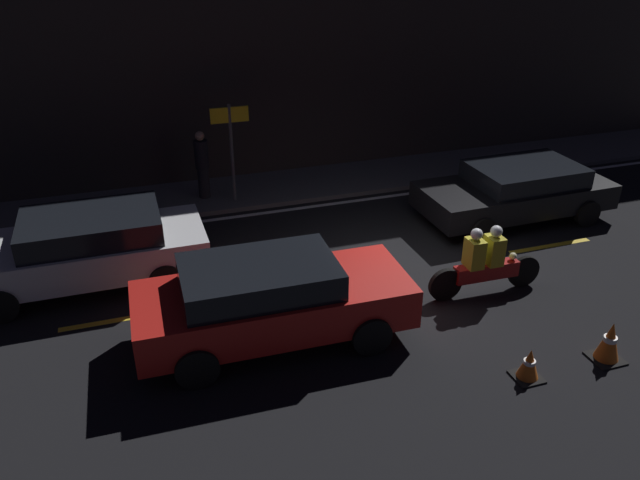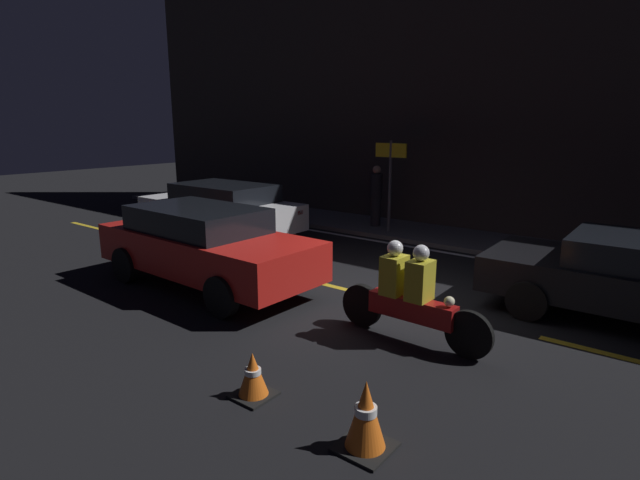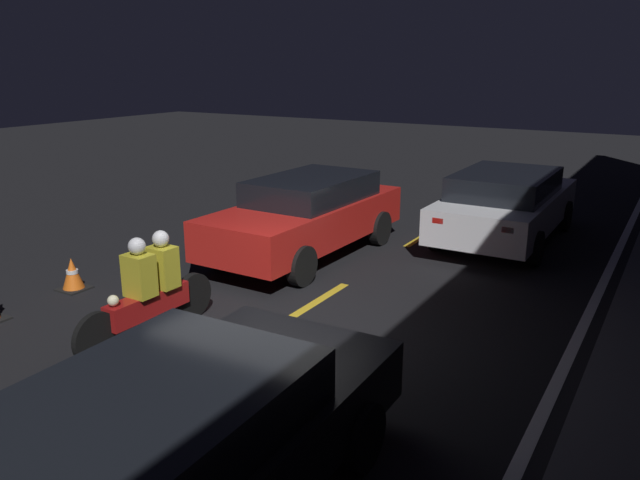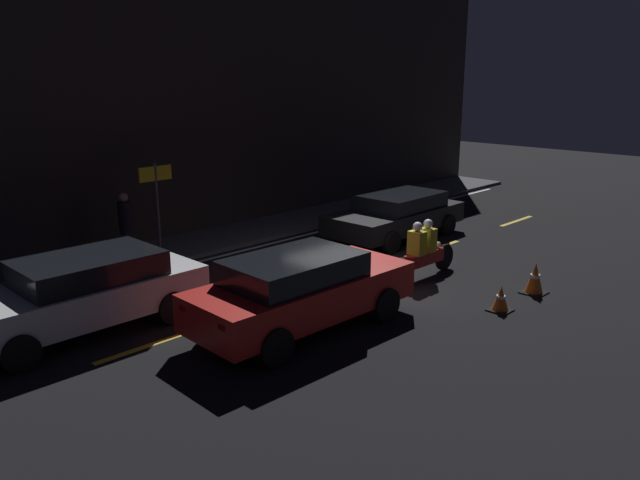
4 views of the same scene
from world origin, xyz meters
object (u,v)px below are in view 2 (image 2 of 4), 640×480
motorcycle (408,295)px  taxi_red (205,244)px  sedan_white (221,208)px  traffic_cone_mid (366,416)px  pedestrian (376,195)px  traffic_cone_near (253,375)px  shop_sign (390,168)px

motorcycle → taxi_red: bearing=-176.4°
sedan_white → taxi_red: size_ratio=1.01×
traffic_cone_mid → pedestrian: (-5.10, 8.39, 0.64)m
motorcycle → pedestrian: size_ratio=1.36×
traffic_cone_near → pedestrian: size_ratio=0.31×
sedan_white → shop_sign: size_ratio=1.90×
taxi_red → motorcycle: 4.10m
sedan_white → taxi_red: (2.89, -2.89, 0.03)m
taxi_red → pedestrian: pedestrian is taller
taxi_red → shop_sign: 5.86m
sedan_white → pedestrian: (2.74, 3.29, 0.21)m
pedestrian → shop_sign: 1.15m
motorcycle → shop_sign: shop_sign is taller
taxi_red → traffic_cone_near: taxi_red is taller
motorcycle → shop_sign: (-3.58, 5.58, 1.15)m
traffic_cone_mid → pedestrian: bearing=121.3°
motorcycle → traffic_cone_mid: size_ratio=3.33×
sedan_white → traffic_cone_mid: size_ratio=6.62×
pedestrian → shop_sign: bearing=-32.2°
motorcycle → sedan_white: bearing=160.0°
sedan_white → taxi_red: taxi_red is taller
taxi_red → motorcycle: bearing=3.6°
sedan_white → traffic_cone_mid: bearing=146.9°
traffic_cone_near → traffic_cone_mid: traffic_cone_mid is taller
traffic_cone_near → pedestrian: 9.17m
sedan_white → traffic_cone_near: size_ratio=8.74×
motorcycle → traffic_cone_mid: (0.85, -2.38, -0.31)m
traffic_cone_near → pedestrian: (-3.63, 8.39, 0.72)m
sedan_white → traffic_cone_near: (6.37, -5.10, -0.51)m
traffic_cone_mid → shop_sign: size_ratio=0.29×
traffic_cone_near → shop_sign: 8.63m
traffic_cone_near → shop_sign: size_ratio=0.22×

